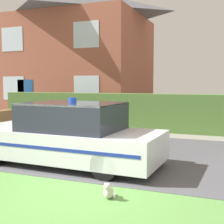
# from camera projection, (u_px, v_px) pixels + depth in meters

# --- Properties ---
(ground_plane) EXTENTS (80.00, 80.00, 0.00)m
(ground_plane) POSITION_uv_depth(u_px,v_px,m) (71.00, 196.00, 5.22)
(ground_plane) COLOR gray
(road_strip) EXTENTS (28.00, 5.46, 0.01)m
(road_strip) POSITION_uv_depth(u_px,v_px,m) (133.00, 153.00, 8.40)
(road_strip) COLOR #4C4C51
(road_strip) RESTS_ON ground
(lawn_verge) EXTENTS (28.00, 2.11, 0.01)m
(lawn_verge) POSITION_uv_depth(u_px,v_px,m) (60.00, 203.00, 4.89)
(lawn_verge) COLOR #568C42
(lawn_verge) RESTS_ON ground
(garden_hedge) EXTENTS (12.19, 0.76, 1.48)m
(garden_hedge) POSITION_uv_depth(u_px,v_px,m) (136.00, 112.00, 12.60)
(garden_hedge) COLOR #4C7233
(garden_hedge) RESTS_ON ground
(police_car) EXTENTS (4.65, 1.93, 1.55)m
(police_car) POSITION_uv_depth(u_px,v_px,m) (66.00, 135.00, 7.25)
(police_car) COLOR black
(police_car) RESTS_ON road_strip
(cat) EXTENTS (0.21, 0.35, 0.30)m
(cat) POSITION_uv_depth(u_px,v_px,m) (108.00, 191.00, 5.09)
(cat) COLOR silver
(cat) RESTS_ON ground
(house_left) EXTENTS (8.60, 6.73, 7.65)m
(house_left) POSITION_uv_depth(u_px,v_px,m) (76.00, 51.00, 19.26)
(house_left) COLOR #93513D
(house_left) RESTS_ON ground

